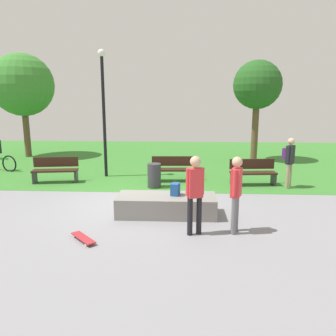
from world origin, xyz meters
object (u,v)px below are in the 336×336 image
at_px(park_bench_far_left, 56,169).
at_px(pedestrian_with_backpack, 289,158).
at_px(lamp_post, 103,102).
at_px(trash_bin, 154,176).
at_px(concrete_ledge, 166,205).
at_px(park_bench_far_right, 173,168).
at_px(park_bench_by_oak, 253,172).
at_px(tree_slender_maple, 257,86).
at_px(tree_young_birch, 23,85).
at_px(skater_watching, 236,189).
at_px(backpack_on_ledge, 175,189).
at_px(skateboard_by_ledge, 83,238).
at_px(skater_performing_trick, 195,189).

xyz_separation_m(park_bench_far_left, pedestrian_with_backpack, (8.24, -0.34, 0.56)).
relative_size(lamp_post, trash_bin, 5.73).
relative_size(concrete_ledge, park_bench_far_right, 1.59).
bearing_deg(pedestrian_with_backpack, concrete_ledge, -143.88).
relative_size(park_bench_by_oak, pedestrian_with_backpack, 0.95).
relative_size(park_bench_by_oak, tree_slender_maple, 0.34).
bearing_deg(park_bench_far_left, tree_young_birch, 123.80).
xyz_separation_m(skater_watching, lamp_post, (-4.24, 5.37, 1.83)).
xyz_separation_m(backpack_on_ledge, park_bench_far_right, (-0.18, 3.59, -0.20)).
relative_size(backpack_on_ledge, skateboard_by_ledge, 0.45).
bearing_deg(concrete_ledge, trash_bin, 101.83).
distance_m(backpack_on_ledge, park_bench_far_left, 5.50).
bearing_deg(backpack_on_ledge, tree_slender_maple, -11.34).
xyz_separation_m(park_bench_far_right, tree_young_birch, (-7.82, 4.89, 3.18)).
distance_m(skateboard_by_ledge, lamp_post, 6.69).
xyz_separation_m(park_bench_far_right, lamp_post, (-2.67, 0.64, 2.38)).
height_order(backpack_on_ledge, trash_bin, backpack_on_ledge).
xyz_separation_m(skater_performing_trick, lamp_post, (-3.32, 5.53, 1.80)).
xyz_separation_m(backpack_on_ledge, lamp_post, (-2.85, 4.23, 2.18)).
xyz_separation_m(skater_watching, skateboard_by_ledge, (-3.33, -0.64, -0.97)).
bearing_deg(park_bench_by_oak, concrete_ledge, -131.55).
relative_size(park_bench_by_oak, park_bench_far_left, 0.99).
xyz_separation_m(backpack_on_ledge, park_bench_by_oak, (2.65, 3.18, -0.20)).
distance_m(skater_performing_trick, tree_slender_maple, 10.10).
xyz_separation_m(skater_watching, park_bench_by_oak, (1.25, 4.33, -0.56)).
relative_size(park_bench_by_oak, tree_young_birch, 0.31).
bearing_deg(park_bench_far_left, lamp_post, 32.23).
height_order(park_bench_far_left, lamp_post, lamp_post).
height_order(park_bench_far_right, lamp_post, lamp_post).
height_order(tree_slender_maple, lamp_post, tree_slender_maple).
height_order(tree_slender_maple, trash_bin, tree_slender_maple).
bearing_deg(park_bench_far_right, park_bench_by_oak, -8.17).
bearing_deg(skateboard_by_ledge, skater_watching, 10.82).
relative_size(concrete_ledge, park_bench_by_oak, 1.58).
height_order(skater_watching, park_bench_by_oak, skater_watching).
bearing_deg(trash_bin, park_bench_far_right, 55.99).
height_order(skater_watching, tree_slender_maple, tree_slender_maple).
relative_size(skater_watching, lamp_post, 0.37).
bearing_deg(trash_bin, park_bench_by_oak, 8.61).
distance_m(skater_watching, skateboard_by_ledge, 3.53).
relative_size(backpack_on_ledge, lamp_post, 0.07).
bearing_deg(park_bench_far_left, pedestrian_with_backpack, -2.37).
distance_m(skater_watching, pedestrian_with_backpack, 4.67).
distance_m(concrete_ledge, tree_slender_maple, 9.50).
xyz_separation_m(concrete_ledge, pedestrian_with_backpack, (4.01, 2.93, 0.77)).
height_order(park_bench_far_right, trash_bin, park_bench_far_right).
bearing_deg(skateboard_by_ledge, pedestrian_with_backpack, 39.13).
bearing_deg(skater_performing_trick, tree_slender_maple, 71.13).
relative_size(backpack_on_ledge, park_bench_far_left, 0.19).
xyz_separation_m(park_bench_far_right, pedestrian_with_backpack, (3.95, -0.72, 0.56)).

